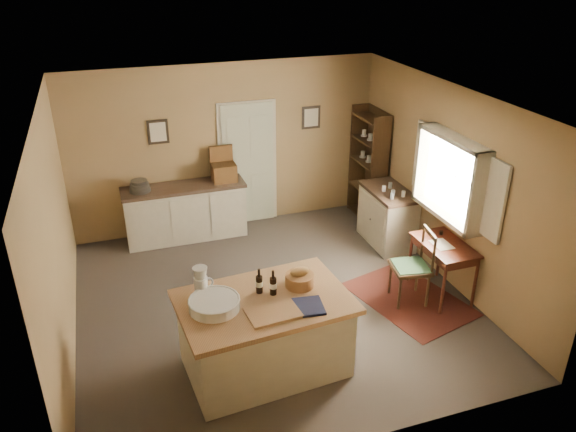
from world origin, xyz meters
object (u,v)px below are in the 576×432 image
(desk_chair, at_px, (410,268))
(right_cabinet, at_px, (387,216))
(shelving_unit, at_px, (371,165))
(sideboard, at_px, (186,210))
(writing_desk, at_px, (444,250))
(work_island, at_px, (264,332))

(desk_chair, distance_m, right_cabinet, 1.63)
(shelving_unit, bearing_deg, desk_chair, -104.14)
(sideboard, xyz_separation_m, desk_chair, (2.48, -2.74, 0.02))
(right_cabinet, distance_m, shelving_unit, 1.10)
(writing_desk, xyz_separation_m, right_cabinet, (-0.00, 1.55, -0.21))
(writing_desk, relative_size, right_cabinet, 0.87)
(work_island, bearing_deg, sideboard, 90.42)
(sideboard, relative_size, shelving_unit, 1.01)
(sideboard, relative_size, desk_chair, 1.91)
(sideboard, distance_m, right_cabinet, 3.19)
(shelving_unit, bearing_deg, sideboard, 176.05)
(work_island, relative_size, shelving_unit, 1.00)
(work_island, height_order, desk_chair, work_island)
(right_cabinet, bearing_deg, desk_chair, -107.34)
(desk_chair, xyz_separation_m, right_cabinet, (0.49, 1.56, -0.04))
(work_island, xyz_separation_m, writing_desk, (2.67, 0.67, 0.19))
(work_island, relative_size, right_cabinet, 1.83)
(work_island, distance_m, shelving_unit, 4.29)
(sideboard, height_order, desk_chair, sideboard)
(right_cabinet, height_order, shelving_unit, shelving_unit)
(desk_chair, bearing_deg, work_island, -153.29)
(work_island, xyz_separation_m, desk_chair, (2.19, 0.67, 0.02))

